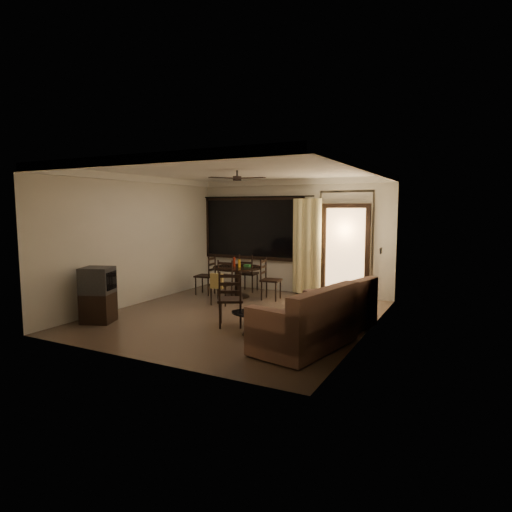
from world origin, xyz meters
The scene contains 12 objects.
ground centered at (0.00, 0.00, 0.00)m, with size 5.50×5.50×0.00m, color #7F6651.
room_shell centered at (0.59, 1.77, 1.83)m, with size 5.50×6.70×5.50m.
dining_table centered at (-0.91, 1.57, 0.57)m, with size 1.15×1.15×0.94m.
dining_chair_west centered at (-1.74, 1.48, 0.28)m, with size 0.46×0.46×0.95m.
dining_chair_east centered at (-0.08, 1.66, 0.28)m, with size 0.46×0.46×0.95m.
dining_chair_south centered at (-0.82, 0.72, 0.31)m, with size 0.46×0.51×0.95m.
dining_chair_north centered at (-0.99, 2.29, 0.28)m, with size 0.46×0.46×0.95m.
tv_cabinet centered at (-2.05, -1.57, 0.51)m, with size 0.67×0.64×1.02m.
sofa centered at (1.91, -1.22, 0.37)m, with size 1.23×1.87×0.92m.
armchair centered at (2.10, 0.21, 0.35)m, with size 1.02×1.02×0.86m.
coffee_table centered at (0.86, -0.95, 0.24)m, with size 0.83×0.50×0.36m.
side_chair centered at (0.25, -0.69, 0.30)m, with size 0.60×0.60×1.00m.
Camera 1 is at (4.06, -7.09, 2.09)m, focal length 30.00 mm.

